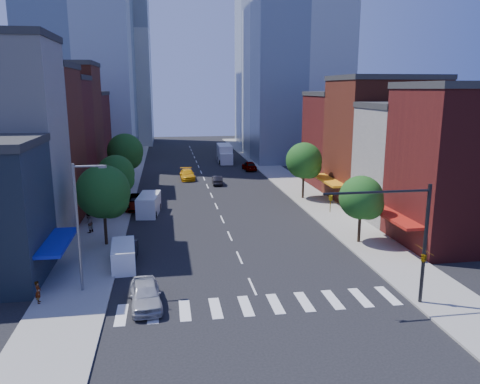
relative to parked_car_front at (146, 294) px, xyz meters
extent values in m
plane|color=black|center=(7.50, 1.92, -0.83)|extent=(220.00, 220.00, 0.00)
cube|color=gray|center=(-5.00, 41.92, -0.75)|extent=(5.00, 120.00, 0.15)
cube|color=gray|center=(20.00, 41.92, -0.75)|extent=(5.00, 120.00, 0.15)
cube|color=silver|center=(7.50, -1.08, -0.82)|extent=(19.00, 3.00, 0.01)
cube|color=#5D2216|center=(-13.50, 22.42, 7.17)|extent=(12.00, 9.00, 16.00)
cube|color=#551615|center=(-13.50, 30.92, 6.67)|extent=(12.00, 8.00, 15.00)
cube|color=#5D2216|center=(-13.50, 39.42, 7.67)|extent=(12.00, 9.00, 17.00)
cube|color=#551615|center=(-13.50, 48.92, 5.67)|extent=(12.00, 10.00, 13.00)
cube|color=#551615|center=(28.50, 8.42, 6.17)|extent=(12.00, 9.00, 14.00)
cube|color=beige|center=(28.50, 16.92, 5.17)|extent=(12.00, 8.00, 12.00)
cube|color=#5D2216|center=(28.50, 25.92, 6.67)|extent=(12.00, 10.00, 15.00)
cube|color=#551615|center=(28.50, 35.92, 5.67)|extent=(12.00, 10.00, 13.00)
cube|color=#9EA5AD|center=(27.50, 63.92, 29.17)|extent=(18.00, 20.00, 60.00)
cube|color=#9EA5AD|center=(-10.50, 96.92, 27.17)|extent=(18.00, 18.00, 56.00)
cylinder|color=black|center=(18.00, -2.58, 3.32)|extent=(0.24, 0.24, 8.00)
cylinder|color=black|center=(14.50, -2.58, 6.92)|extent=(7.00, 0.16, 0.16)
imported|color=gold|center=(11.50, -2.58, 6.32)|extent=(0.22, 0.18, 1.10)
imported|color=gold|center=(18.00, -2.58, 2.52)|extent=(0.48, 2.24, 0.90)
cylinder|color=slate|center=(-4.50, 2.92, 3.82)|extent=(0.20, 0.20, 9.00)
cylinder|color=slate|center=(-3.50, 2.92, 8.12)|extent=(2.00, 0.14, 0.14)
cube|color=slate|center=(-2.60, 2.92, 8.07)|extent=(0.50, 0.25, 0.18)
cylinder|color=black|center=(-4.00, 12.92, 1.28)|extent=(0.28, 0.28, 3.92)
sphere|color=#164E1A|center=(-4.00, 12.92, 4.22)|extent=(4.80, 4.80, 4.80)
sphere|color=#164E1A|center=(-3.40, 12.62, 3.52)|extent=(3.36, 3.36, 3.36)
cylinder|color=black|center=(-4.00, 23.92, 1.14)|extent=(0.28, 0.28, 3.64)
sphere|color=#164E1A|center=(-4.00, 23.92, 3.87)|extent=(4.20, 4.20, 4.20)
sphere|color=#164E1A|center=(-3.40, 23.62, 3.22)|extent=(2.94, 2.94, 2.94)
cylinder|color=black|center=(-4.00, 37.92, 1.42)|extent=(0.28, 0.28, 4.20)
sphere|color=#164E1A|center=(-4.00, 37.92, 4.57)|extent=(5.00, 5.00, 5.00)
sphere|color=#164E1A|center=(-3.40, 37.62, 3.82)|extent=(3.50, 3.50, 3.50)
cylinder|color=black|center=(19.00, 9.92, 1.00)|extent=(0.28, 0.28, 3.36)
sphere|color=#164E1A|center=(19.00, 9.92, 3.52)|extent=(4.00, 4.00, 4.00)
sphere|color=#164E1A|center=(19.60, 9.62, 2.92)|extent=(2.80, 2.80, 2.80)
cylinder|color=black|center=(19.00, 27.92, 1.28)|extent=(0.28, 0.28, 3.92)
sphere|color=#164E1A|center=(19.00, 27.92, 4.22)|extent=(4.60, 4.60, 4.60)
sphere|color=#164E1A|center=(19.60, 27.62, 3.52)|extent=(3.22, 3.22, 3.22)
imported|color=#A8A8AC|center=(0.00, 0.00, 0.00)|extent=(2.39, 5.01, 1.65)
imported|color=black|center=(-1.90, 8.48, -0.02)|extent=(1.75, 4.90, 1.61)
imported|color=#999999|center=(-2.00, 26.22, -0.01)|extent=(3.09, 6.07, 1.64)
imported|color=black|center=(-2.00, 26.17, -0.11)|extent=(2.19, 5.01, 1.43)
cube|color=white|center=(-2.00, 7.32, 0.11)|extent=(2.13, 4.61, 1.88)
cube|color=black|center=(-1.87, 5.62, 0.38)|extent=(1.72, 1.02, 0.81)
cylinder|color=black|center=(-2.69, 5.74, -0.51)|extent=(0.28, 0.70, 0.68)
cylinder|color=black|center=(-1.08, 5.86, -0.51)|extent=(0.28, 0.70, 0.68)
cylinder|color=black|center=(-2.92, 8.77, -0.51)|extent=(0.28, 0.70, 0.68)
cylinder|color=black|center=(-1.31, 8.90, -0.51)|extent=(0.28, 0.70, 0.68)
cube|color=white|center=(-0.49, 23.50, 0.29)|extent=(2.75, 5.55, 2.24)
cube|color=black|center=(-0.73, 21.48, 0.61)|extent=(2.09, 1.29, 0.96)
cylinder|color=black|center=(-1.65, 21.81, -0.45)|extent=(0.36, 0.84, 0.81)
cylinder|color=black|center=(0.25, 21.58, -0.45)|extent=(0.36, 0.84, 0.81)
cylinder|color=black|center=(-1.23, 25.41, -0.45)|extent=(0.36, 0.84, 0.81)
cylinder|color=black|center=(0.68, 25.18, -0.45)|extent=(0.36, 0.84, 0.81)
imported|color=#E9A30C|center=(4.86, 43.74, -0.04)|extent=(2.35, 5.49, 1.58)
imported|color=black|center=(9.06, 39.08, -0.16)|extent=(1.54, 4.08, 1.33)
imported|color=#999999|center=(16.00, 50.52, -0.01)|extent=(2.17, 4.87, 1.63)
cube|color=silver|center=(12.91, 60.64, 0.87)|extent=(2.79, 6.98, 3.39)
cube|color=silver|center=(12.77, 56.61, 0.34)|extent=(2.40, 1.99, 2.12)
cylinder|color=black|center=(11.63, 57.50, -0.35)|extent=(0.35, 0.96, 0.95)
cylinder|color=black|center=(13.96, 57.42, -0.35)|extent=(0.35, 0.96, 0.95)
cylinder|color=black|center=(11.80, 62.27, -0.35)|extent=(0.35, 0.96, 0.95)
cylinder|color=black|center=(14.13, 62.19, -0.35)|extent=(0.35, 0.96, 0.95)
imported|color=#999999|center=(-7.00, 1.26, 0.09)|extent=(0.45, 0.61, 1.53)
imported|color=#999999|center=(-6.10, 16.78, 0.31)|extent=(1.10, 1.19, 1.96)
camera|label=1|loc=(1.63, -29.10, 13.18)|focal=35.00mm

